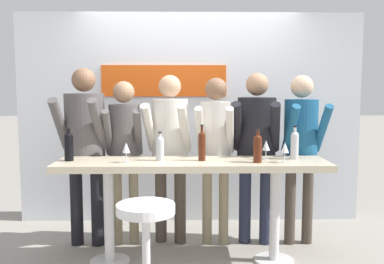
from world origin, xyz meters
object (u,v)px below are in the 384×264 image
at_px(wine_bottle_1, 202,145).
at_px(tasting_table, 192,177).
at_px(bar_stool, 146,238).
at_px(person_center_right, 256,140).
at_px(person_far_left, 85,137).
at_px(wine_glass_0, 266,146).
at_px(person_center, 216,141).
at_px(wine_bottle_3, 160,147).
at_px(wine_glass_2, 285,148).
at_px(wine_bottle_2, 258,147).
at_px(person_right, 301,140).
at_px(wine_glass_1, 126,148).
at_px(wine_bottle_0, 69,145).
at_px(wine_bottle_4, 295,144).
at_px(person_left, 124,143).
at_px(person_center_left, 170,140).

bearing_deg(wine_bottle_1, tasting_table, -172.62).
distance_m(bar_stool, person_center_right, 1.68).
distance_m(person_far_left, wine_glass_0, 1.77).
height_order(person_center, wine_glass_0, person_center).
bearing_deg(bar_stool, wine_bottle_3, 85.45).
relative_size(wine_glass_0, wine_glass_2, 1.00).
bearing_deg(wine_bottle_2, bar_stool, -143.80).
bearing_deg(wine_glass_0, person_right, 43.62).
bearing_deg(wine_glass_2, bar_stool, -150.05).
relative_size(person_center, wine_glass_1, 9.51).
relative_size(bar_stool, person_right, 0.44).
xyz_separation_m(bar_stool, wine_bottle_0, (-0.75, 0.79, 0.57)).
xyz_separation_m(wine_bottle_3, wine_bottle_4, (1.22, 0.06, 0.02)).
xyz_separation_m(tasting_table, wine_glass_0, (0.67, 0.04, 0.27)).
bearing_deg(person_left, bar_stool, -78.28).
bearing_deg(person_center_left, bar_stool, -86.25).
xyz_separation_m(person_center_left, wine_bottle_4, (1.15, -0.43, 0.02)).
bearing_deg(person_left, wine_bottle_1, -35.71).
height_order(person_center, wine_glass_1, person_center).
xyz_separation_m(tasting_table, wine_glass_2, (0.80, -0.10, 0.27)).
distance_m(person_left, wine_glass_2, 1.60).
relative_size(tasting_table, wine_bottle_1, 7.47).
bearing_deg(person_left, person_center_left, -2.42).
height_order(person_center_right, wine_bottle_3, person_center_right).
bearing_deg(person_center_right, person_left, -170.10).
bearing_deg(person_center, person_left, -174.91).
relative_size(bar_stool, person_far_left, 0.43).
xyz_separation_m(person_left, wine_glass_0, (1.34, -0.47, 0.03)).
height_order(person_center_left, wine_bottle_2, person_center_left).
height_order(bar_stool, wine_bottle_1, wine_bottle_1).
distance_m(person_left, wine_bottle_2, 1.38).
bearing_deg(person_center_right, wine_bottle_2, -86.84).
bearing_deg(tasting_table, person_center_right, 35.77).
xyz_separation_m(wine_bottle_2, wine_glass_2, (0.24, -0.01, -0.01)).
xyz_separation_m(person_far_left, person_left, (0.38, 0.06, -0.06)).
bearing_deg(wine_bottle_3, person_far_left, 150.75).
bearing_deg(person_center_right, wine_bottle_4, -42.49).
bearing_deg(wine_bottle_4, person_left, 164.98).
distance_m(tasting_table, wine_glass_1, 0.64).
relative_size(person_left, wine_bottle_3, 6.35).
distance_m(person_center_right, person_right, 0.44).
distance_m(tasting_table, wine_bottle_4, 0.98).
distance_m(person_far_left, wine_bottle_3, 0.88).
height_order(wine_bottle_1, wine_bottle_2, wine_bottle_1).
bearing_deg(person_center_left, tasting_table, -57.35).
distance_m(person_left, person_center_right, 1.32).
bearing_deg(wine_bottle_3, person_left, 128.28).
bearing_deg(person_far_left, wine_bottle_0, -90.17).
height_order(person_center_right, person_right, person_center_right).
relative_size(wine_bottle_1, wine_bottle_2, 1.11).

